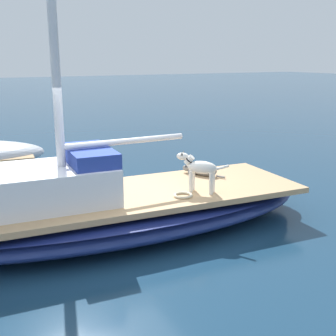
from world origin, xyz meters
The scene contains 8 objects.
ground_plane centered at (0.00, 0.00, 0.00)m, with size 120.00×120.00×0.00m, color navy.
sailboat_main centered at (0.00, 0.00, 0.34)m, with size 3.00×7.39×0.66m.
mast_main centered at (0.06, 0.74, 3.58)m, with size 0.14×2.27×6.53m.
cabin_house centered at (0.08, 1.11, 1.01)m, with size 1.55×2.31×0.84m.
dog_white centered at (-0.53, -1.34, 1.08)m, with size 0.76×0.69×0.70m.
dog_grey centered at (0.39, -1.96, 0.77)m, with size 0.87×0.54×0.22m.
deck_winch centered at (0.59, -1.87, 0.76)m, with size 0.16×0.16×0.21m.
coiled_rope centered at (-0.63, -0.95, 0.68)m, with size 0.32×0.32×0.04m, color beige.
Camera 1 is at (-6.71, 2.58, 2.96)m, focal length 46.65 mm.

